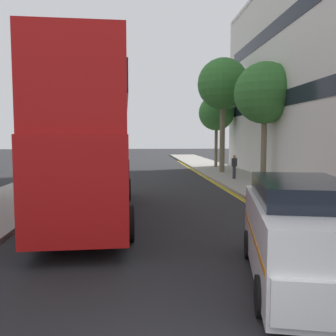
% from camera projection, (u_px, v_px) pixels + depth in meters
% --- Properties ---
extents(sidewalk_right, '(4.00, 80.00, 0.14)m').
position_uv_depth(sidewalk_right, '(271.00, 191.00, 19.34)').
color(sidewalk_right, gray).
rests_on(sidewalk_right, ground).
extents(sidewalk_left, '(4.00, 80.00, 0.14)m').
position_uv_depth(sidewalk_left, '(23.00, 194.00, 18.28)').
color(sidewalk_left, gray).
rests_on(sidewalk_left, ground).
extents(kerb_line_outer, '(0.10, 56.00, 0.01)m').
position_uv_depth(kerb_line_outer, '(244.00, 199.00, 17.19)').
color(kerb_line_outer, yellow).
rests_on(kerb_line_outer, ground).
extents(kerb_line_inner, '(0.10, 56.00, 0.01)m').
position_uv_depth(kerb_line_inner, '(241.00, 199.00, 17.18)').
color(kerb_line_inner, yellow).
rests_on(kerb_line_inner, ground).
extents(double_decker_bus_away, '(3.07, 10.88, 5.64)m').
position_uv_depth(double_decker_bus_away, '(93.00, 136.00, 13.20)').
color(double_decker_bus_away, red).
rests_on(double_decker_bus_away, ground).
extents(taxi_minivan, '(2.92, 5.11, 2.12)m').
position_uv_depth(taxi_minivan, '(302.00, 234.00, 7.11)').
color(taxi_minivan, white).
rests_on(taxi_minivan, ground).
extents(pedestrian_far, '(0.34, 0.22, 1.62)m').
position_uv_depth(pedestrian_far, '(234.00, 166.00, 24.59)').
color(pedestrian_far, '#2D2D38').
rests_on(pedestrian_far, sidewalk_right).
extents(street_tree_near, '(4.08, 4.08, 9.13)m').
position_uv_depth(street_tree_near, '(223.00, 85.00, 28.71)').
color(street_tree_near, '#6B6047').
rests_on(street_tree_near, sidewalk_right).
extents(street_tree_mid, '(4.08, 4.08, 7.81)m').
position_uv_depth(street_tree_mid, '(265.00, 93.00, 23.85)').
color(street_tree_mid, '#6B6047').
rests_on(street_tree_mid, sidewalk_right).
extents(street_tree_far, '(3.38, 3.38, 6.85)m').
position_uv_depth(street_tree_far, '(216.00, 113.00, 34.08)').
color(street_tree_far, '#6B6047').
rests_on(street_tree_far, sidewalk_right).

